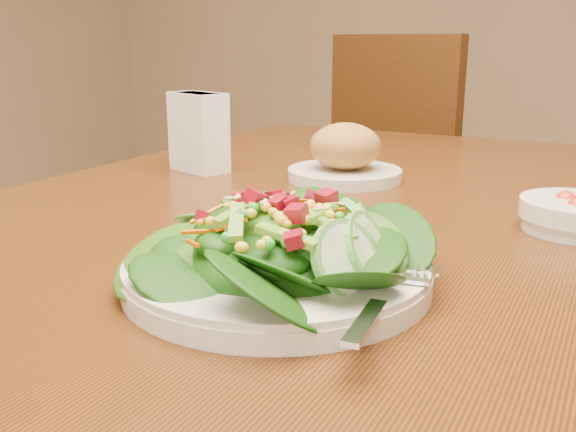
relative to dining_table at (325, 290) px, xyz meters
The scene contains 5 objects.
dining_table is the anchor object (origin of this frame).
chair_far 1.13m from the dining_table, 100.71° to the left, with size 0.57×0.57×0.96m.
salad_plate 0.28m from the dining_table, 73.01° to the right, with size 0.26×0.26×0.08m.
bread_plate 0.23m from the dining_table, 106.22° to the left, with size 0.17×0.17×0.09m.
napkin_holder 0.35m from the dining_table, 154.45° to the left, with size 0.11×0.08×0.12m.
Camera 1 is at (0.31, -0.68, 0.95)m, focal length 40.00 mm.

